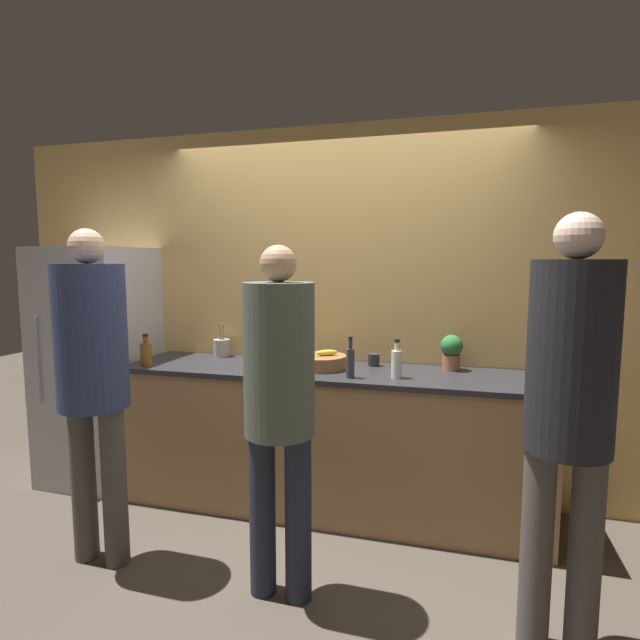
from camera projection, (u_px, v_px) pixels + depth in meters
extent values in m
plane|color=#4C4238|center=(313.00, 535.00, 3.04)|extent=(14.00, 14.00, 0.00)
cube|color=#E0B266|center=(341.00, 312.00, 3.58)|extent=(5.20, 0.06, 2.60)
cube|color=#9E754C|center=(329.00, 441.00, 3.36)|extent=(2.75, 0.68, 0.92)
cube|color=#28282D|center=(329.00, 371.00, 3.30)|extent=(2.78, 0.71, 0.03)
cube|color=#B7B7BC|center=(99.00, 365.00, 3.77)|extent=(0.72, 0.67, 1.76)
cylinder|color=#99999E|center=(38.00, 361.00, 3.48)|extent=(0.02, 0.02, 0.62)
cylinder|color=#4C4742|center=(84.00, 483.00, 2.76)|extent=(0.13, 0.13, 0.88)
cylinder|color=#4C4742|center=(115.00, 487.00, 2.71)|extent=(0.13, 0.13, 0.88)
cylinder|color=navy|center=(91.00, 337.00, 2.64)|extent=(0.36, 0.36, 0.77)
sphere|color=#DBAD89|center=(86.00, 246.00, 2.59)|extent=(0.18, 0.18, 0.18)
cylinder|color=#232838|center=(262.00, 513.00, 2.47)|extent=(0.13, 0.13, 0.83)
cylinder|color=#232838|center=(298.00, 518.00, 2.42)|extent=(0.13, 0.13, 0.83)
cylinder|color=#515B4C|center=(279.00, 359.00, 2.36)|extent=(0.34, 0.34, 0.73)
sphere|color=tan|center=(278.00, 264.00, 2.30)|extent=(0.17, 0.17, 0.17)
cylinder|color=#4C4742|center=(536.00, 549.00, 2.11)|extent=(0.13, 0.13, 0.89)
cylinder|color=#4C4742|center=(585.00, 556.00, 2.06)|extent=(0.13, 0.13, 0.89)
cylinder|color=black|center=(572.00, 357.00, 1.99)|extent=(0.34, 0.34, 0.77)
sphere|color=beige|center=(579.00, 236.00, 1.94)|extent=(0.18, 0.18, 0.18)
cylinder|color=brown|center=(320.00, 362.00, 3.30)|extent=(0.35, 0.35, 0.09)
ellipsoid|color=yellow|center=(327.00, 353.00, 3.29)|extent=(0.15, 0.12, 0.04)
cylinder|color=#ADA393|center=(222.00, 348.00, 3.74)|extent=(0.12, 0.12, 0.13)
cylinder|color=#99754C|center=(220.00, 336.00, 3.73)|extent=(0.01, 0.05, 0.19)
cylinder|color=#99754C|center=(223.00, 336.00, 3.73)|extent=(0.03, 0.04, 0.20)
cylinder|color=#99754C|center=(221.00, 336.00, 3.72)|extent=(0.04, 0.01, 0.19)
cylinder|color=brown|center=(146.00, 354.00, 3.40)|extent=(0.08, 0.08, 0.15)
cylinder|color=brown|center=(146.00, 340.00, 3.39)|extent=(0.04, 0.04, 0.05)
cylinder|color=black|center=(145.00, 335.00, 3.39)|extent=(0.04, 0.04, 0.02)
cylinder|color=#333338|center=(350.00, 363.00, 3.02)|extent=(0.05, 0.05, 0.18)
cylinder|color=#333338|center=(350.00, 344.00, 3.01)|extent=(0.02, 0.02, 0.06)
cylinder|color=black|center=(350.00, 338.00, 3.01)|extent=(0.03, 0.03, 0.02)
cylinder|color=silver|center=(397.00, 364.00, 3.02)|extent=(0.07, 0.07, 0.17)
cylinder|color=silver|center=(397.00, 346.00, 3.01)|extent=(0.03, 0.03, 0.05)
cylinder|color=black|center=(397.00, 341.00, 3.01)|extent=(0.03, 0.03, 0.02)
cylinder|color=gold|center=(543.00, 380.00, 2.78)|extent=(0.07, 0.07, 0.09)
cylinder|color=#28282D|center=(374.00, 360.00, 3.39)|extent=(0.08, 0.08, 0.08)
cylinder|color=#9E6042|center=(451.00, 362.00, 3.25)|extent=(0.11, 0.11, 0.10)
sphere|color=#2D6B33|center=(452.00, 346.00, 3.24)|extent=(0.14, 0.14, 0.14)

